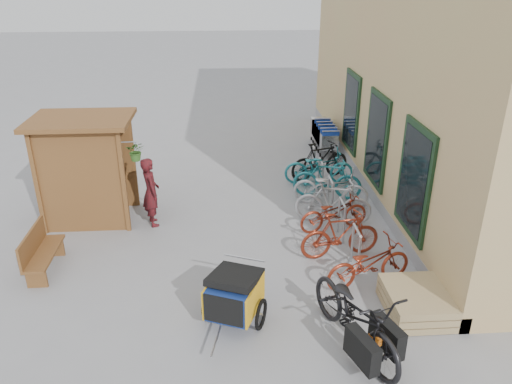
{
  "coord_description": "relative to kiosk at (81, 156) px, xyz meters",
  "views": [
    {
      "loc": [
        -0.14,
        -8.05,
        5.32
      ],
      "look_at": [
        0.5,
        1.5,
        1.0
      ],
      "focal_mm": 35.0,
      "sensor_mm": 36.0,
      "label": 1
    }
  ],
  "objects": [
    {
      "name": "bike_4",
      "position": [
        5.67,
        0.33,
        -1.08
      ],
      "size": [
        1.92,
        1.19,
        0.95
      ],
      "primitive_type": "imported",
      "rotation": [
        0.0,
        0.0,
        1.24
      ],
      "color": "#A9A9AE",
      "rests_on": "ground"
    },
    {
      "name": "bike_0",
      "position": [
        5.68,
        -3.01,
        -1.11
      ],
      "size": [
        1.79,
        1.05,
        0.89
      ],
      "primitive_type": "imported",
      "rotation": [
        0.0,
        0.0,
        1.86
      ],
      "color": "maroon",
      "rests_on": "ground"
    },
    {
      "name": "pallet_stack",
      "position": [
        6.28,
        -3.87,
        -1.34
      ],
      "size": [
        1.0,
        1.2,
        0.4
      ],
      "color": "tan",
      "rests_on": "ground"
    },
    {
      "name": "cargo_bike",
      "position": [
        5.04,
        -4.62,
        -0.98
      ],
      "size": [
        1.48,
        2.35,
        1.17
      ],
      "rotation": [
        0.0,
        0.0,
        0.34
      ],
      "color": "black",
      "rests_on": "ground"
    },
    {
      "name": "bench",
      "position": [
        -0.39,
        -2.16,
        -1.11
      ],
      "size": [
        0.42,
        1.37,
        0.87
      ],
      "rotation": [
        0.0,
        0.0,
        0.01
      ],
      "color": "brown",
      "rests_on": "ground"
    },
    {
      "name": "child_trailer",
      "position": [
        3.23,
        -3.89,
        -1.01
      ],
      "size": [
        1.1,
        1.66,
        0.97
      ],
      "rotation": [
        0.0,
        0.0,
        -0.39
      ],
      "color": "navy",
      "rests_on": "ground"
    },
    {
      "name": "ground",
      "position": [
        3.28,
        -2.47,
        -1.55
      ],
      "size": [
        80.0,
        80.0,
        0.0
      ],
      "primitive_type": "plane",
      "color": "gray"
    },
    {
      "name": "bike_3",
      "position": [
        5.54,
        -0.56,
        -1.03
      ],
      "size": [
        1.79,
        0.9,
        1.04
      ],
      "primitive_type": "imported",
      "rotation": [
        0.0,
        0.0,
        1.32
      ],
      "color": "#A9A9AE",
      "rests_on": "ground"
    },
    {
      "name": "building",
      "position": [
        9.77,
        2.03,
        1.94
      ],
      "size": [
        6.07,
        13.0,
        7.0
      ],
      "color": "tan",
      "rests_on": "ground"
    },
    {
      "name": "kiosk",
      "position": [
        0.0,
        0.0,
        0.0
      ],
      "size": [
        2.49,
        1.65,
        2.4
      ],
      "color": "brown",
      "rests_on": "ground"
    },
    {
      "name": "bike_2",
      "position": [
        5.49,
        -0.89,
        -1.13
      ],
      "size": [
        1.68,
        0.94,
        0.84
      ],
      "primitive_type": "imported",
      "rotation": [
        0.0,
        0.0,
        1.83
      ],
      "color": "maroon",
      "rests_on": "ground"
    },
    {
      "name": "bike_5",
      "position": [
        5.67,
        0.77,
        -1.03
      ],
      "size": [
        1.79,
        0.94,
        1.03
      ],
      "primitive_type": "imported",
      "rotation": [
        0.0,
        0.0,
        1.3
      ],
      "color": "teal",
      "rests_on": "ground"
    },
    {
      "name": "bike_1",
      "position": [
        5.38,
        -2.01,
        -1.06
      ],
      "size": [
        1.69,
        0.72,
        0.99
      ],
      "primitive_type": "imported",
      "rotation": [
        0.0,
        0.0,
        1.73
      ],
      "color": "maroon",
      "rests_on": "ground"
    },
    {
      "name": "shopping_carts",
      "position": [
        6.28,
        4.4,
        -0.99
      ],
      "size": [
        0.53,
        2.12,
        0.96
      ],
      "color": "silver",
      "rests_on": "ground"
    },
    {
      "name": "bike_6",
      "position": [
        5.64,
        1.68,
        -1.07
      ],
      "size": [
        1.87,
        0.74,
        0.96
      ],
      "primitive_type": "imported",
      "rotation": [
        0.0,
        0.0,
        1.51
      ],
      "color": "teal",
      "rests_on": "ground"
    },
    {
      "name": "bike_7",
      "position": [
        5.72,
        2.04,
        -1.03
      ],
      "size": [
        1.81,
        1.06,
        1.05
      ],
      "primitive_type": "imported",
      "rotation": [
        0.0,
        0.0,
        1.92
      ],
      "color": "black",
      "rests_on": "ground"
    },
    {
      "name": "bike_rack",
      "position": [
        5.58,
        -0.07,
        -1.04
      ],
      "size": [
        0.05,
        5.35,
        0.86
      ],
      "color": "#A5A8AD",
      "rests_on": "ground"
    },
    {
      "name": "person_kiosk",
      "position": [
        1.49,
        -0.35,
        -0.76
      ],
      "size": [
        0.55,
        0.67,
        1.58
      ],
      "primitive_type": "imported",
      "rotation": [
        0.0,
        0.0,
        1.91
      ],
      "color": "maroon",
      "rests_on": "ground"
    }
  ]
}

